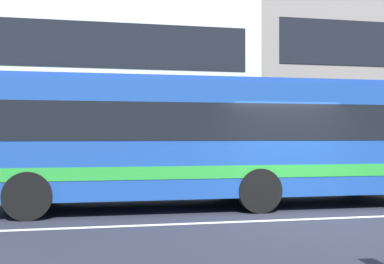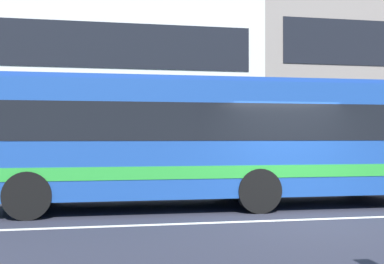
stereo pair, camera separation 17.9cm
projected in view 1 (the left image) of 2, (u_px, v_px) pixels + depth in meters
ground_plane at (305, 219)px, 9.61m from camera, size 160.00×160.00×0.00m
lane_centre_line at (305, 219)px, 9.61m from camera, size 60.00×0.16×0.01m
hedge_row_far at (111, 180)px, 14.28m from camera, size 14.35×1.10×0.77m
apartment_block_left at (50, 76)px, 23.32m from camera, size 18.94×9.59×9.46m
transit_bus at (219, 137)px, 11.45m from camera, size 10.68×2.69×3.07m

